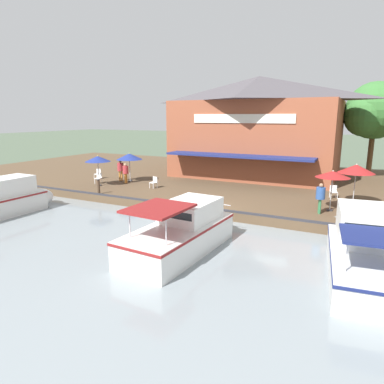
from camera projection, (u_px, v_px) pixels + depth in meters
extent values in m
plane|color=#4C5B47|center=(197.00, 218.00, 20.40)|extent=(220.00, 220.00, 0.00)
cube|color=brown|center=(252.00, 182.00, 29.93)|extent=(22.00, 56.00, 0.60)
cube|color=#2D2D33|center=(197.00, 207.00, 20.35)|extent=(0.20, 50.40, 0.10)
cube|color=brown|center=(257.00, 139.00, 31.16)|extent=(8.82, 13.87, 6.65)
pyramid|color=#4C474C|center=(259.00, 89.00, 30.21)|extent=(9.26, 14.56, 2.14)
cube|color=navy|center=(237.00, 156.00, 26.74)|extent=(1.80, 11.79, 0.16)
cube|color=silver|center=(242.00, 119.00, 26.88)|extent=(0.08, 8.32, 0.70)
cylinder|color=#B7B7B7|center=(354.00, 186.00, 21.04)|extent=(0.06, 0.06, 2.28)
cylinder|color=#2D2D33|center=(353.00, 203.00, 21.28)|extent=(0.36, 0.36, 0.06)
cone|color=maroon|center=(356.00, 169.00, 20.82)|extent=(2.16, 2.16, 0.53)
cone|color=white|center=(356.00, 168.00, 20.81)|extent=(1.34, 1.34, 0.42)
sphere|color=white|center=(357.00, 164.00, 20.76)|extent=(0.08, 0.08, 0.08)
cylinder|color=#B7B7B7|center=(130.00, 168.00, 28.50)|extent=(0.06, 0.06, 2.16)
cylinder|color=#2D2D33|center=(130.00, 181.00, 28.73)|extent=(0.36, 0.36, 0.06)
cone|color=navy|center=(129.00, 156.00, 28.29)|extent=(2.13, 2.13, 0.50)
cone|color=yellow|center=(129.00, 156.00, 28.28)|extent=(1.32, 1.32, 0.40)
sphere|color=yellow|center=(129.00, 153.00, 28.23)|extent=(0.08, 0.08, 0.08)
cylinder|color=#B7B7B7|center=(331.00, 192.00, 19.51)|extent=(0.06, 0.06, 2.18)
cylinder|color=#2D2D33|center=(330.00, 210.00, 19.74)|extent=(0.36, 0.36, 0.06)
cone|color=maroon|center=(333.00, 174.00, 19.28)|extent=(1.91, 1.91, 0.37)
cone|color=white|center=(333.00, 174.00, 19.28)|extent=(1.18, 1.18, 0.29)
sphere|color=white|center=(333.00, 171.00, 19.24)|extent=(0.08, 0.08, 0.08)
cylinder|color=#B7B7B7|center=(98.00, 172.00, 26.64)|extent=(0.06, 0.06, 2.19)
cylinder|color=#2D2D33|center=(99.00, 185.00, 26.86)|extent=(0.36, 0.36, 0.06)
cone|color=navy|center=(98.00, 159.00, 26.41)|extent=(1.96, 1.96, 0.43)
cone|color=yellow|center=(98.00, 159.00, 26.41)|extent=(1.21, 1.21, 0.35)
sphere|color=yellow|center=(98.00, 156.00, 26.37)|extent=(0.08, 0.08, 0.08)
cube|color=white|center=(98.00, 177.00, 29.52)|extent=(0.04, 0.04, 0.42)
cube|color=white|center=(94.00, 177.00, 29.67)|extent=(0.04, 0.04, 0.42)
cube|color=white|center=(101.00, 176.00, 29.89)|extent=(0.04, 0.04, 0.42)
cube|color=white|center=(97.00, 176.00, 30.03)|extent=(0.04, 0.04, 0.42)
cube|color=white|center=(97.00, 174.00, 29.73)|extent=(0.48, 0.48, 0.05)
cube|color=white|center=(99.00, 171.00, 29.86)|extent=(0.08, 0.44, 0.40)
cube|color=white|center=(153.00, 186.00, 25.63)|extent=(0.05, 0.05, 0.42)
cube|color=white|center=(150.00, 185.00, 25.87)|extent=(0.05, 0.05, 0.42)
cube|color=white|center=(157.00, 185.00, 25.93)|extent=(0.05, 0.05, 0.42)
cube|color=white|center=(153.00, 185.00, 26.18)|extent=(0.05, 0.05, 0.42)
cube|color=white|center=(153.00, 183.00, 25.86)|extent=(0.53, 0.53, 0.05)
cube|color=white|center=(155.00, 179.00, 25.96)|extent=(0.14, 0.44, 0.40)
cube|color=white|center=(99.00, 181.00, 27.47)|extent=(0.05, 0.05, 0.42)
cube|color=white|center=(95.00, 181.00, 27.56)|extent=(0.05, 0.05, 0.42)
cube|color=white|center=(102.00, 181.00, 27.85)|extent=(0.05, 0.05, 0.42)
cube|color=white|center=(97.00, 180.00, 27.94)|extent=(0.05, 0.05, 0.42)
cube|color=white|center=(98.00, 178.00, 27.66)|extent=(0.53, 0.53, 0.05)
cube|color=white|center=(99.00, 175.00, 27.80)|extent=(0.14, 0.44, 0.40)
cube|color=white|center=(337.00, 196.00, 22.44)|extent=(0.05, 0.05, 0.42)
cube|color=white|center=(331.00, 196.00, 22.49)|extent=(0.05, 0.05, 0.42)
cube|color=white|center=(336.00, 195.00, 22.82)|extent=(0.05, 0.05, 0.42)
cube|color=white|center=(330.00, 194.00, 22.88)|extent=(0.05, 0.05, 0.42)
cube|color=white|center=(334.00, 192.00, 22.61)|extent=(0.56, 0.56, 0.05)
cube|color=white|center=(333.00, 188.00, 22.76)|extent=(0.18, 0.43, 0.40)
cylinder|color=orange|center=(126.00, 178.00, 27.89)|extent=(0.13, 0.13, 0.79)
cylinder|color=orange|center=(125.00, 178.00, 27.76)|extent=(0.13, 0.13, 0.79)
cylinder|color=#B23338|center=(126.00, 170.00, 27.67)|extent=(0.46, 0.46, 0.62)
sphere|color=tan|center=(125.00, 165.00, 27.58)|extent=(0.21, 0.21, 0.21)
cylinder|color=orange|center=(122.00, 176.00, 28.85)|extent=(0.13, 0.13, 0.85)
cylinder|color=orange|center=(120.00, 176.00, 28.80)|extent=(0.13, 0.13, 0.85)
cylinder|color=#B23338|center=(120.00, 167.00, 28.66)|extent=(0.49, 0.49, 0.67)
sphere|color=tan|center=(120.00, 162.00, 28.57)|extent=(0.23, 0.23, 0.23)
cylinder|color=#337547|center=(319.00, 206.00, 19.14)|extent=(0.13, 0.13, 0.83)
cylinder|color=#337547|center=(320.00, 207.00, 18.98)|extent=(0.13, 0.13, 0.83)
cylinder|color=#2D5193|center=(321.00, 193.00, 18.90)|extent=(0.49, 0.49, 0.66)
sphere|color=#9E7051|center=(321.00, 185.00, 18.81)|extent=(0.23, 0.23, 0.23)
cube|color=white|center=(179.00, 239.00, 14.91)|extent=(6.17, 2.84, 1.20)
ellipsoid|color=white|center=(210.00, 221.00, 17.44)|extent=(2.27, 2.46, 1.20)
cube|color=maroon|center=(179.00, 228.00, 14.80)|extent=(6.24, 2.88, 0.10)
cube|color=white|center=(191.00, 210.00, 15.58)|extent=(2.89, 2.14, 0.92)
cube|color=black|center=(175.00, 215.00, 14.40)|extent=(0.17, 1.71, 0.32)
cube|color=maroon|center=(159.00, 208.00, 13.35)|extent=(2.62, 2.24, 0.09)
cylinder|color=silver|center=(166.00, 231.00, 12.41)|extent=(0.05, 0.05, 1.12)
cylinder|color=silver|center=(130.00, 224.00, 13.26)|extent=(0.05, 0.05, 1.12)
cylinder|color=silver|center=(213.00, 203.00, 17.46)|extent=(0.17, 1.96, 0.04)
cube|color=white|center=(366.00, 265.00, 12.47)|extent=(6.34, 3.18, 1.04)
ellipsoid|color=white|center=(358.00, 238.00, 15.26)|extent=(2.41, 2.61, 1.04)
cube|color=navy|center=(367.00, 254.00, 12.37)|extent=(6.42, 3.23, 0.10)
cube|color=white|center=(366.00, 225.00, 13.19)|extent=(2.90, 2.30, 1.38)
cube|color=black|center=(371.00, 231.00, 11.94)|extent=(0.26, 1.74, 0.48)
cube|color=navy|center=(377.00, 237.00, 10.81)|extent=(2.19, 2.34, 0.09)
cylinder|color=silver|center=(347.00, 256.00, 10.68)|extent=(0.05, 0.05, 1.07)
cylinder|color=silver|center=(359.00, 219.00, 15.31)|extent=(0.27, 1.99, 0.04)
ellipsoid|color=silver|center=(36.00, 197.00, 22.68)|extent=(2.21, 2.15, 1.17)
cube|color=white|center=(6.00, 186.00, 20.70)|extent=(3.01, 1.82, 1.06)
cylinder|color=#473323|center=(99.00, 187.00, 23.90)|extent=(0.18, 0.18, 0.99)
cylinder|color=#2D2D33|center=(98.00, 180.00, 23.79)|extent=(0.22, 0.22, 0.04)
cylinder|color=brown|center=(370.00, 154.00, 31.33)|extent=(0.47, 0.47, 3.94)
sphere|color=#387033|center=(375.00, 110.00, 30.50)|extent=(5.06, 5.06, 5.06)
sphere|color=#387033|center=(365.00, 116.00, 30.06)|extent=(3.54, 3.54, 3.54)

